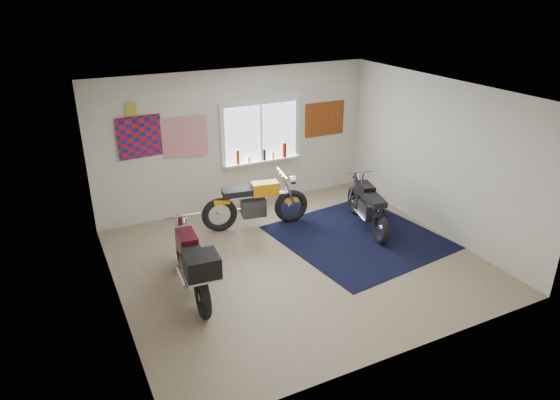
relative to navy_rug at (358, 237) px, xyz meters
name	(u,v)px	position (x,y,z in m)	size (l,w,h in m)	color
ground	(297,261)	(-1.35, -0.23, -0.01)	(5.50, 5.50, 0.00)	#9E896B
room_shell	(298,165)	(-1.35, -0.23, 1.63)	(5.50, 5.50, 5.50)	white
navy_rug	(358,237)	(0.00, 0.00, 0.00)	(2.50, 2.60, 0.01)	black
window_assembly	(261,136)	(-0.85, 2.24, 1.36)	(1.66, 0.17, 1.26)	white
oil_bottles	(266,153)	(-0.77, 2.17, 1.02)	(1.08, 0.09, 0.30)	#8A3614
flag_display	(131,109)	(-3.25, 2.25, 2.14)	(1.60, 0.10, 1.17)	red
triumph_poster	(325,119)	(0.60, 2.25, 1.54)	(0.90, 0.03, 0.70)	#A54C14
yellow_triumph	(255,204)	(-1.43, 1.22, 0.43)	(1.98, 0.61, 1.00)	black
black_chrome_bike	(367,207)	(0.36, 0.28, 0.40)	(0.65, 1.79, 0.93)	black
maroon_tourer	(193,264)	(-3.11, -0.46, 0.51)	(0.63, 1.96, 1.00)	black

